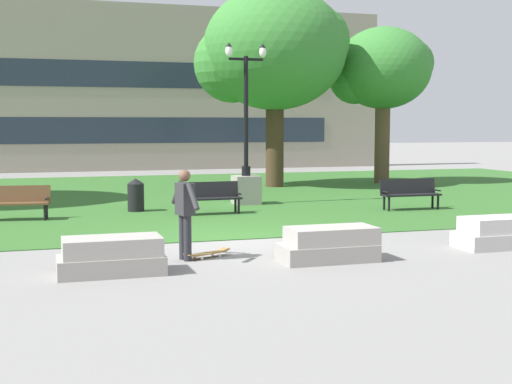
{
  "coord_description": "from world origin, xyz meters",
  "views": [
    {
      "loc": [
        -4.17,
        -14.99,
        2.57
      ],
      "look_at": [
        0.02,
        -1.4,
        1.2
      ],
      "focal_mm": 50.0,
      "sensor_mm": 36.0,
      "label": 1
    }
  ],
  "objects_px": {
    "concrete_block_right": "(501,233)",
    "park_bench_far_left": "(410,192)",
    "park_bench_near_right": "(209,196)",
    "park_bench_near_left": "(15,200)",
    "lamp_post_left": "(246,172)",
    "trash_bin": "(136,195)",
    "skateboard": "(207,253)",
    "concrete_block_center": "(112,256)",
    "concrete_block_left": "(329,245)",
    "person_skateboarder": "(185,209)"
  },
  "relations": [
    {
      "from": "park_bench_far_left",
      "to": "skateboard",
      "type": "bearing_deg",
      "value": -143.12
    },
    {
      "from": "park_bench_near_left",
      "to": "park_bench_far_left",
      "type": "height_order",
      "value": "same"
    },
    {
      "from": "person_skateboarder",
      "to": "trash_bin",
      "type": "distance_m",
      "value": 7.7
    },
    {
      "from": "lamp_post_left",
      "to": "trash_bin",
      "type": "bearing_deg",
      "value": -166.77
    },
    {
      "from": "skateboard",
      "to": "park_bench_far_left",
      "type": "xyz_separation_m",
      "value": [
        7.51,
        5.64,
        0.45
      ]
    },
    {
      "from": "skateboard",
      "to": "lamp_post_left",
      "type": "bearing_deg",
      "value": 68.89
    },
    {
      "from": "concrete_block_center",
      "to": "park_bench_far_left",
      "type": "bearing_deg",
      "value": 35.09
    },
    {
      "from": "person_skateboarder",
      "to": "park_bench_near_left",
      "type": "bearing_deg",
      "value": 115.48
    },
    {
      "from": "park_bench_far_left",
      "to": "lamp_post_left",
      "type": "bearing_deg",
      "value": 146.68
    },
    {
      "from": "concrete_block_left",
      "to": "lamp_post_left",
      "type": "xyz_separation_m",
      "value": [
        1.14,
        9.41,
        0.74
      ]
    },
    {
      "from": "park_bench_near_left",
      "to": "trash_bin",
      "type": "relative_size",
      "value": 1.94
    },
    {
      "from": "lamp_post_left",
      "to": "trash_bin",
      "type": "relative_size",
      "value": 5.26
    },
    {
      "from": "concrete_block_center",
      "to": "skateboard",
      "type": "relative_size",
      "value": 1.8
    },
    {
      "from": "skateboard",
      "to": "park_bench_far_left",
      "type": "distance_m",
      "value": 9.4
    },
    {
      "from": "lamp_post_left",
      "to": "trash_bin",
      "type": "xyz_separation_m",
      "value": [
        -3.6,
        -0.85,
        -0.54
      ]
    },
    {
      "from": "person_skateboarder",
      "to": "park_bench_near_left",
      "type": "height_order",
      "value": "person_skateboarder"
    },
    {
      "from": "concrete_block_left",
      "to": "skateboard",
      "type": "height_order",
      "value": "concrete_block_left"
    },
    {
      "from": "concrete_block_right",
      "to": "skateboard",
      "type": "bearing_deg",
      "value": 173.68
    },
    {
      "from": "skateboard",
      "to": "trash_bin",
      "type": "relative_size",
      "value": 1.04
    },
    {
      "from": "park_bench_near_right",
      "to": "park_bench_near_left",
      "type": "bearing_deg",
      "value": 176.65
    },
    {
      "from": "concrete_block_right",
      "to": "trash_bin",
      "type": "xyz_separation_m",
      "value": [
        -6.45,
        8.26,
        0.2
      ]
    },
    {
      "from": "concrete_block_center",
      "to": "person_skateboarder",
      "type": "relative_size",
      "value": 1.05
    },
    {
      "from": "concrete_block_right",
      "to": "person_skateboarder",
      "type": "xyz_separation_m",
      "value": [
        -6.55,
        0.57,
        0.66
      ]
    },
    {
      "from": "concrete_block_right",
      "to": "person_skateboarder",
      "type": "bearing_deg",
      "value": 174.99
    },
    {
      "from": "park_bench_near_left",
      "to": "trash_bin",
      "type": "xyz_separation_m",
      "value": [
        3.32,
        0.93,
        -0.04
      ]
    },
    {
      "from": "concrete_block_center",
      "to": "concrete_block_left",
      "type": "bearing_deg",
      "value": 0.05
    },
    {
      "from": "concrete_block_right",
      "to": "park_bench_near_right",
      "type": "relative_size",
      "value": 0.99
    },
    {
      "from": "park_bench_near_left",
      "to": "concrete_block_right",
      "type": "bearing_deg",
      "value": -36.89
    },
    {
      "from": "concrete_block_left",
      "to": "lamp_post_left",
      "type": "height_order",
      "value": "lamp_post_left"
    },
    {
      "from": "concrete_block_right",
      "to": "person_skateboarder",
      "type": "distance_m",
      "value": 6.6
    },
    {
      "from": "park_bench_near_left",
      "to": "park_bench_far_left",
      "type": "distance_m",
      "value": 11.22
    },
    {
      "from": "concrete_block_left",
      "to": "park_bench_near_left",
      "type": "height_order",
      "value": "park_bench_near_left"
    },
    {
      "from": "concrete_block_right",
      "to": "concrete_block_left",
      "type": "bearing_deg",
      "value": -175.73
    },
    {
      "from": "trash_bin",
      "to": "skateboard",
      "type": "bearing_deg",
      "value": -87.4
    },
    {
      "from": "concrete_block_center",
      "to": "concrete_block_right",
      "type": "xyz_separation_m",
      "value": [
        8.0,
        0.3,
        0.0
      ]
    },
    {
      "from": "skateboard",
      "to": "park_bench_near_left",
      "type": "relative_size",
      "value": 0.54
    },
    {
      "from": "concrete_block_center",
      "to": "concrete_block_left",
      "type": "height_order",
      "value": "same"
    },
    {
      "from": "skateboard",
      "to": "park_bench_near_right",
      "type": "height_order",
      "value": "park_bench_near_right"
    },
    {
      "from": "concrete_block_right",
      "to": "park_bench_far_left",
      "type": "xyz_separation_m",
      "value": [
        1.41,
        6.31,
        0.23
      ]
    },
    {
      "from": "park_bench_near_right",
      "to": "trash_bin",
      "type": "relative_size",
      "value": 1.89
    },
    {
      "from": "skateboard",
      "to": "park_bench_near_right",
      "type": "relative_size",
      "value": 0.55
    },
    {
      "from": "park_bench_far_left",
      "to": "lamp_post_left",
      "type": "xyz_separation_m",
      "value": [
        -4.26,
        2.8,
        0.5
      ]
    },
    {
      "from": "concrete_block_right",
      "to": "person_skateboarder",
      "type": "height_order",
      "value": "person_skateboarder"
    },
    {
      "from": "concrete_block_left",
      "to": "trash_bin",
      "type": "xyz_separation_m",
      "value": [
        -2.47,
        8.56,
        0.2
      ]
    },
    {
      "from": "concrete_block_left",
      "to": "park_bench_far_left",
      "type": "distance_m",
      "value": 8.53
    },
    {
      "from": "trash_bin",
      "to": "park_bench_near_right",
      "type": "bearing_deg",
      "value": -33.22
    },
    {
      "from": "park_bench_near_right",
      "to": "concrete_block_left",
      "type": "bearing_deg",
      "value": -85.52
    },
    {
      "from": "trash_bin",
      "to": "lamp_post_left",
      "type": "bearing_deg",
      "value": 13.23
    },
    {
      "from": "concrete_block_center",
      "to": "concrete_block_right",
      "type": "relative_size",
      "value": 1.0
    },
    {
      "from": "concrete_block_center",
      "to": "concrete_block_left",
      "type": "distance_m",
      "value": 4.02
    }
  ]
}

